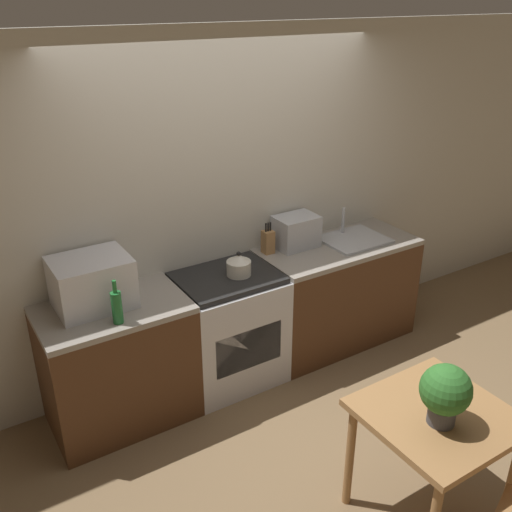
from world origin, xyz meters
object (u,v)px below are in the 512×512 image
at_px(kettle, 239,265).
at_px(bottle, 117,307).
at_px(dining_table, 435,429).
at_px(microwave, 92,283).
at_px(toaster_oven, 296,232).
at_px(stove_range, 228,328).

relative_size(kettle, bottle, 0.63).
height_order(kettle, dining_table, kettle).
xyz_separation_m(microwave, dining_table, (1.25, -1.83, -0.43)).
height_order(kettle, bottle, bottle).
distance_m(kettle, bottle, 0.99).
bearing_deg(bottle, dining_table, -52.21).
relative_size(toaster_oven, dining_table, 0.45).
xyz_separation_m(toaster_oven, dining_table, (-0.44, -1.91, -0.39)).
relative_size(microwave, bottle, 1.66).
bearing_deg(dining_table, stove_range, 99.72).
height_order(bottle, toaster_oven, bottle).
xyz_separation_m(stove_range, bottle, (-0.90, -0.20, 0.57)).
xyz_separation_m(bottle, toaster_oven, (1.63, 0.37, 0.02)).
xyz_separation_m(stove_range, kettle, (0.08, -0.03, 0.53)).
xyz_separation_m(stove_range, dining_table, (0.30, -1.74, 0.19)).
bearing_deg(toaster_oven, bottle, -167.34).
bearing_deg(dining_table, kettle, 97.31).
bearing_deg(stove_range, bottle, -167.26).
height_order(bottle, dining_table, bottle).
distance_m(stove_range, kettle, 0.54).
height_order(stove_range, dining_table, stove_range).
relative_size(bottle, dining_table, 0.39).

